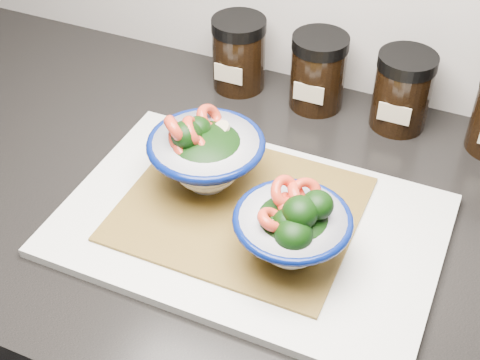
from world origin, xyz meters
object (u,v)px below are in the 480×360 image
at_px(spice_jar_c, 402,91).
at_px(bowl_right, 293,229).
at_px(cutting_board, 250,225).
at_px(spice_jar_b, 318,72).
at_px(spice_jar_a, 239,54).
at_px(bowl_left, 204,153).

bearing_deg(spice_jar_c, bowl_right, -98.18).
relative_size(cutting_board, spice_jar_c, 3.98).
relative_size(spice_jar_b, spice_jar_c, 1.00).
bearing_deg(spice_jar_b, bowl_right, -76.09).
relative_size(spice_jar_a, spice_jar_c, 1.00).
relative_size(bowl_left, bowl_right, 1.11).
relative_size(bowl_left, spice_jar_b, 1.29).
bearing_deg(spice_jar_a, spice_jar_c, 0.00).
distance_m(bowl_left, bowl_right, 0.16).
bearing_deg(bowl_left, spice_jar_a, 104.14).
distance_m(bowl_right, spice_jar_a, 0.38).
relative_size(cutting_board, bowl_left, 3.08).
height_order(bowl_left, bowl_right, bowl_left).
bearing_deg(cutting_board, spice_jar_a, 116.30).
xyz_separation_m(cutting_board, bowl_left, (-0.08, 0.04, 0.06)).
distance_m(cutting_board, spice_jar_c, 0.31).
xyz_separation_m(bowl_right, spice_jar_a, (-0.20, 0.32, -0.00)).
distance_m(spice_jar_a, spice_jar_b, 0.13).
distance_m(cutting_board, bowl_right, 0.09).
distance_m(cutting_board, bowl_left, 0.10).
distance_m(bowl_left, spice_jar_b, 0.25).
height_order(bowl_left, spice_jar_a, bowl_left).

